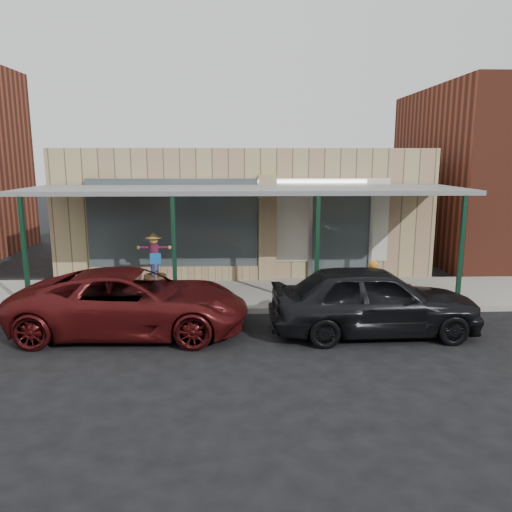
{
  "coord_description": "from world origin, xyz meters",
  "views": [
    {
      "loc": [
        -0.15,
        -10.18,
        3.93
      ],
      "look_at": [
        0.27,
        2.6,
        1.39
      ],
      "focal_mm": 35.0,
      "sensor_mm": 36.0,
      "label": 1
    }
  ],
  "objects_px": {
    "barrel_scarecrow": "(155,270)",
    "handicap_sign": "(156,272)",
    "car_maroon": "(132,302)",
    "barrel_pumpkin": "(328,281)",
    "parked_sedan": "(373,300)"
  },
  "relations": [
    {
      "from": "handicap_sign",
      "to": "car_maroon",
      "type": "height_order",
      "value": "handicap_sign"
    },
    {
      "from": "barrel_scarecrow",
      "to": "barrel_pumpkin",
      "type": "xyz_separation_m",
      "value": [
        5.03,
        -0.09,
        -0.33
      ]
    },
    {
      "from": "barrel_pumpkin",
      "to": "car_maroon",
      "type": "xyz_separation_m",
      "value": [
        -4.99,
        -3.15,
        0.34
      ]
    },
    {
      "from": "parked_sedan",
      "to": "car_maroon",
      "type": "bearing_deg",
      "value": 85.68
    },
    {
      "from": "barrel_scarecrow",
      "to": "handicap_sign",
      "type": "relative_size",
      "value": 1.22
    },
    {
      "from": "barrel_pumpkin",
      "to": "handicap_sign",
      "type": "distance_m",
      "value": 4.99
    },
    {
      "from": "car_maroon",
      "to": "barrel_pumpkin",
      "type": "bearing_deg",
      "value": -56.32
    },
    {
      "from": "handicap_sign",
      "to": "parked_sedan",
      "type": "relative_size",
      "value": 0.29
    },
    {
      "from": "handicap_sign",
      "to": "car_maroon",
      "type": "xyz_separation_m",
      "value": [
        -0.27,
        -1.66,
        -0.31
      ]
    },
    {
      "from": "handicap_sign",
      "to": "parked_sedan",
      "type": "bearing_deg",
      "value": -19.81
    },
    {
      "from": "parked_sedan",
      "to": "handicap_sign",
      "type": "bearing_deg",
      "value": 67.94
    },
    {
      "from": "barrel_pumpkin",
      "to": "car_maroon",
      "type": "bearing_deg",
      "value": -147.79
    },
    {
      "from": "handicap_sign",
      "to": "barrel_pumpkin",
      "type": "bearing_deg",
      "value": 17.91
    },
    {
      "from": "barrel_scarecrow",
      "to": "handicap_sign",
      "type": "height_order",
      "value": "barrel_scarecrow"
    },
    {
      "from": "barrel_pumpkin",
      "to": "car_maroon",
      "type": "distance_m",
      "value": 5.91
    }
  ]
}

